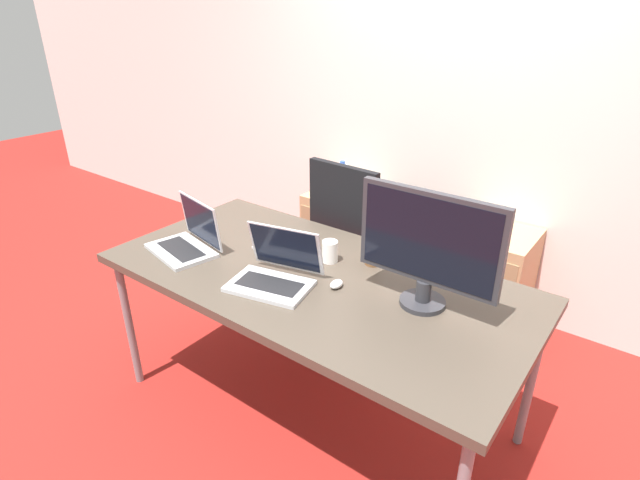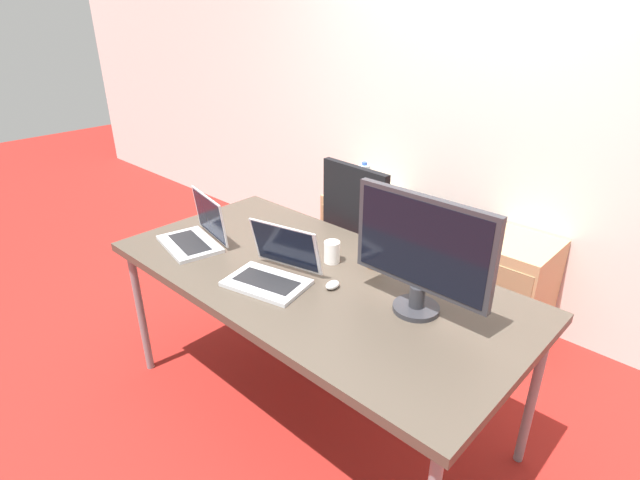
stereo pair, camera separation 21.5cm
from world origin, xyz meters
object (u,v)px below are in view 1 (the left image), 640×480
at_px(water_bottle, 342,178).
at_px(mouse, 336,284).
at_px(office_chair, 361,266).
at_px(laptop_left, 188,240).
at_px(cabinet_left, 341,235).
at_px(coffee_cup_brown, 373,253).
at_px(coffee_cup_white, 330,251).
at_px(cabinet_right, 491,281).
at_px(laptop_right, 275,273).
at_px(monitor, 428,246).

bearing_deg(water_bottle, mouse, -56.29).
relative_size(office_chair, laptop_left, 2.89).
height_order(cabinet_left, coffee_cup_brown, coffee_cup_brown).
bearing_deg(coffee_cup_brown, coffee_cup_white, -150.24).
distance_m(laptop_left, mouse, 0.79).
height_order(cabinet_right, coffee_cup_brown, coffee_cup_brown).
xyz_separation_m(laptop_right, coffee_cup_brown, (0.24, 0.40, 0.01)).
distance_m(cabinet_right, mouse, 1.37).
bearing_deg(mouse, coffee_cup_white, 132.63).
bearing_deg(water_bottle, laptop_right, -66.20).
relative_size(cabinet_right, mouse, 9.38).
bearing_deg(office_chair, coffee_cup_white, -70.96).
bearing_deg(laptop_left, office_chair, 66.75).
xyz_separation_m(cabinet_left, mouse, (0.84, -1.25, 0.47)).
distance_m(cabinet_left, monitor, 1.79).
bearing_deg(coffee_cup_white, cabinet_left, 122.12).
height_order(monitor, coffee_cup_white, monitor).
relative_size(monitor, coffee_cup_brown, 5.19).
distance_m(cabinet_right, coffee_cup_white, 1.27).
relative_size(monitor, mouse, 8.30).
bearing_deg(cabinet_right, laptop_left, -127.09).
relative_size(office_chair, coffee_cup_white, 10.73).
bearing_deg(cabinet_left, coffee_cup_brown, -49.14).
bearing_deg(office_chair, laptop_left, -113.25).
bearing_deg(mouse, coffee_cup_brown, 87.56).
distance_m(water_bottle, laptop_left, 1.40).
distance_m(cabinet_right, laptop_left, 1.82).
bearing_deg(coffee_cup_white, monitor, -8.35).
bearing_deg(water_bottle, coffee_cup_brown, -49.21).
relative_size(laptop_right, coffee_cup_brown, 3.44).
bearing_deg(mouse, monitor, 16.06).
relative_size(office_chair, coffee_cup_brown, 9.90).
bearing_deg(laptop_left, cabinet_right, 52.91).
xyz_separation_m(laptop_right, coffee_cup_white, (0.07, 0.30, 0.00)).
xyz_separation_m(laptop_left, monitor, (1.12, 0.24, 0.20)).
height_order(office_chair, water_bottle, office_chair).
xyz_separation_m(office_chair, cabinet_right, (0.65, 0.46, -0.09)).
xyz_separation_m(cabinet_right, water_bottle, (-1.12, 0.00, 0.43)).
relative_size(office_chair, mouse, 15.84).
bearing_deg(cabinet_right, monitor, -86.78).
distance_m(water_bottle, monitor, 1.67).
bearing_deg(office_chair, laptop_right, -81.05).
bearing_deg(water_bottle, cabinet_right, -0.11).
relative_size(mouse, coffee_cup_white, 0.68).
height_order(cabinet_left, cabinet_right, same).
bearing_deg(monitor, office_chair, 136.07).
distance_m(cabinet_right, water_bottle, 1.20).
bearing_deg(coffee_cup_brown, mouse, -92.44).
bearing_deg(water_bottle, monitor, -44.34).
xyz_separation_m(cabinet_left, monitor, (1.18, -1.15, 0.71)).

